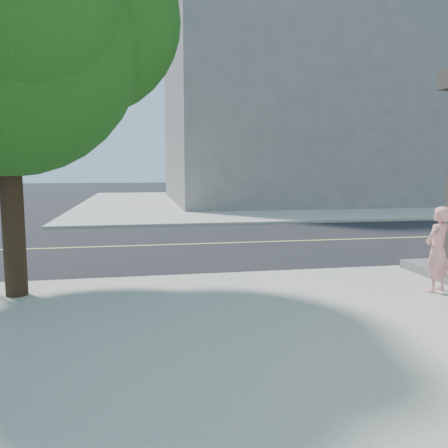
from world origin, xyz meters
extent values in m
plane|color=black|center=(0.00, 0.00, 0.00)|extent=(140.00, 140.00, 0.00)
cube|color=black|center=(0.00, 4.50, 0.01)|extent=(140.00, 9.00, 0.01)
cube|color=#A2A193|center=(13.50, 21.50, 0.06)|extent=(29.00, 25.00, 0.12)
cube|color=slate|center=(14.00, 22.00, 7.12)|extent=(18.00, 16.00, 14.00)
imported|color=pink|center=(7.89, -2.16, 0.89)|extent=(0.66, 0.57, 1.54)
cylinder|color=black|center=(0.54, -1.03, 1.97)|extent=(0.37, 0.37, 3.70)
sphere|color=#1A4F14|center=(0.54, -1.03, 4.44)|extent=(4.52, 4.52, 4.52)
sphere|color=#1A4F14|center=(1.78, -0.41, 5.05)|extent=(3.49, 3.49, 3.49)
camera|label=1|loc=(2.67, -9.32, 2.31)|focal=36.54mm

